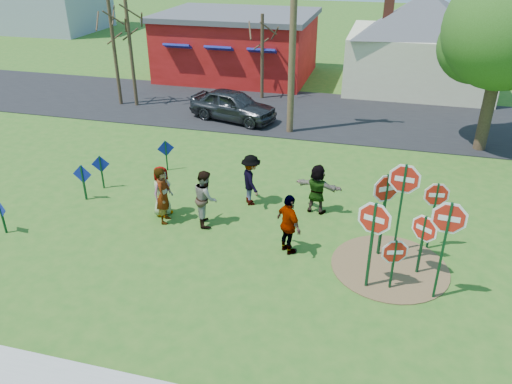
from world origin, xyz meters
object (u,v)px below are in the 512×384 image
at_px(person_a, 162,191).
at_px(person_b, 163,195).
at_px(stop_sign_b, 403,189).
at_px(suv, 233,105).
at_px(utility_pole, 293,18).
at_px(stop_sign_c, 447,229).
at_px(leafy_tree, 507,36).
at_px(stop_sign_d, 436,200).
at_px(stop_sign_a, 373,227).

distance_m(person_a, person_b, 0.48).
xyz_separation_m(stop_sign_b, suv, (-7.81, 10.29, -1.52)).
height_order(person_a, utility_pole, utility_pole).
xyz_separation_m(stop_sign_b, stop_sign_c, (1.03, -1.31, -0.27)).
distance_m(stop_sign_b, leafy_tree, 10.33).
distance_m(suv, utility_pole, 5.30).
bearing_deg(utility_pole, person_a, -106.35).
bearing_deg(person_a, stop_sign_d, -77.93).
relative_size(suv, leafy_tree, 0.59).
xyz_separation_m(stop_sign_d, person_a, (-8.27, -0.11, -0.75)).
xyz_separation_m(person_b, leafy_tree, (10.59, 8.94, 3.76)).
xyz_separation_m(person_a, leafy_tree, (10.83, 8.53, 3.85)).
distance_m(stop_sign_a, stop_sign_d, 2.78).
distance_m(person_b, leafy_tree, 14.36).
relative_size(stop_sign_b, leafy_tree, 0.43).
bearing_deg(stop_sign_b, person_b, -176.33).
distance_m(stop_sign_d, person_a, 8.30).
height_order(stop_sign_a, leafy_tree, leafy_tree).
relative_size(stop_sign_b, stop_sign_d, 1.40).
distance_m(stop_sign_d, person_b, 8.07).
distance_m(stop_sign_d, suv, 12.82).
relative_size(stop_sign_c, suv, 0.67).
bearing_deg(leafy_tree, person_b, -139.84).
bearing_deg(stop_sign_b, stop_sign_c, -44.15).
distance_m(stop_sign_c, stop_sign_d, 2.32).
bearing_deg(stop_sign_c, person_a, 170.65).
bearing_deg(stop_sign_c, utility_pole, 123.90).
height_order(suv, utility_pole, utility_pole).
distance_m(person_a, leafy_tree, 14.32).
height_order(person_b, suv, person_b).
relative_size(person_b, leafy_tree, 0.26).
bearing_deg(stop_sign_a, utility_pole, 128.66).
distance_m(stop_sign_a, stop_sign_b, 1.51).
bearing_deg(suv, person_b, -160.67).
relative_size(person_a, person_b, 0.90).
height_order(stop_sign_a, stop_sign_b, stop_sign_b).
relative_size(stop_sign_a, person_a, 1.55).
height_order(stop_sign_a, stop_sign_c, stop_sign_c).
xyz_separation_m(person_b, suv, (-0.75, 9.83, -0.16)).
bearing_deg(stop_sign_c, leafy_tree, 82.14).
relative_size(stop_sign_c, person_b, 1.54).
distance_m(suv, leafy_tree, 12.04).
height_order(stop_sign_b, suv, stop_sign_b).
height_order(stop_sign_c, utility_pole, utility_pole).
height_order(person_b, leafy_tree, leafy_tree).
xyz_separation_m(stop_sign_c, leafy_tree, (2.50, 10.71, 2.68)).
bearing_deg(suv, stop_sign_a, -133.26).
relative_size(stop_sign_c, utility_pole, 0.30).
bearing_deg(person_b, person_a, 19.77).
relative_size(person_a, suv, 0.39).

